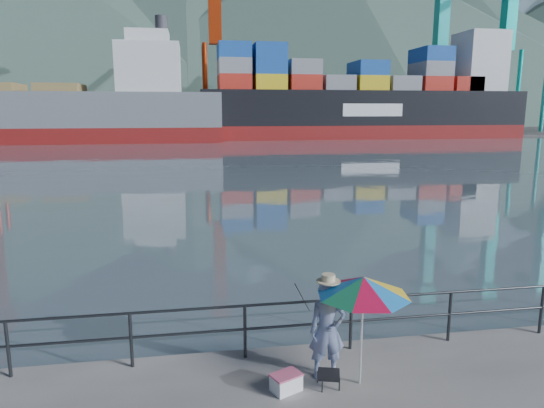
# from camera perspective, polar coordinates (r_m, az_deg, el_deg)

# --- Properties ---
(harbor_water) EXTENTS (500.00, 280.00, 0.00)m
(harbor_water) POSITION_cam_1_polar(r_m,az_deg,el_deg) (136.51, -9.65, 8.95)
(harbor_water) COLOR slate
(harbor_water) RESTS_ON ground
(far_dock) EXTENTS (200.00, 40.00, 0.40)m
(far_dock) POSITION_cam_1_polar(r_m,az_deg,el_deg) (100.03, -3.85, 8.40)
(far_dock) COLOR #514F4C
(far_dock) RESTS_ON ground
(guardrail) EXTENTS (22.00, 0.06, 1.03)m
(guardrail) POSITION_cam_1_polar(r_m,az_deg,el_deg) (9.04, -9.73, -14.93)
(guardrail) COLOR #2D3033
(guardrail) RESTS_ON ground
(mountains) EXTENTS (600.00, 332.80, 80.00)m
(mountains) POSITION_cam_1_polar(r_m,az_deg,el_deg) (219.86, 0.80, 19.10)
(mountains) COLOR #385147
(mountains) RESTS_ON ground
(port_cranes) EXTENTS (116.00, 28.00, 38.40)m
(port_cranes) POSITION_cam_1_polar(r_m,az_deg,el_deg) (96.26, 9.76, 17.71)
(port_cranes) COLOR red
(port_cranes) RESTS_ON ground
(container_stacks) EXTENTS (58.00, 5.40, 7.80)m
(container_stacks) POSITION_cam_1_polar(r_m,az_deg,el_deg) (104.30, 7.81, 10.30)
(container_stacks) COLOR #194CA5
(container_stacks) RESTS_ON ground
(fisherman) EXTENTS (0.65, 0.46, 1.67)m
(fisherman) POSITION_cam_1_polar(r_m,az_deg,el_deg) (8.39, 6.52, -14.56)
(fisherman) COLOR navy
(fisherman) RESTS_ON ground
(beach_umbrella) EXTENTS (1.83, 1.83, 1.85)m
(beach_umbrella) POSITION_cam_1_polar(r_m,az_deg,el_deg) (7.95, 10.69, -9.48)
(beach_umbrella) COLOR white
(beach_umbrella) RESTS_ON ground
(folding_stool) EXTENTS (0.45, 0.45, 0.24)m
(folding_stool) POSITION_cam_1_polar(r_m,az_deg,el_deg) (8.46, 6.66, -19.81)
(folding_stool) COLOR black
(folding_stool) RESTS_ON ground
(cooler_bag) EXTENTS (0.54, 0.46, 0.26)m
(cooler_bag) POSITION_cam_1_polar(r_m,az_deg,el_deg) (8.31, 1.67, -20.32)
(cooler_bag) COLOR white
(cooler_bag) RESTS_ON ground
(fishing_rod) EXTENTS (0.70, 1.66, 1.26)m
(fishing_rod) POSITION_cam_1_polar(r_m,az_deg,el_deg) (9.83, 3.59, -15.93)
(fishing_rod) COLOR black
(fishing_rod) RESTS_ON ground
(bulk_carrier) EXTENTS (57.00, 9.86, 14.50)m
(bulk_carrier) POSITION_cam_1_polar(r_m,az_deg,el_deg) (79.25, -25.94, 9.60)
(bulk_carrier) COLOR maroon
(bulk_carrier) RESTS_ON ground
(container_ship) EXTENTS (54.55, 9.09, 18.10)m
(container_ship) POSITION_cam_1_polar(r_m,az_deg,el_deg) (85.61, 11.74, 11.70)
(container_ship) COLOR maroon
(container_ship) RESTS_ON ground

